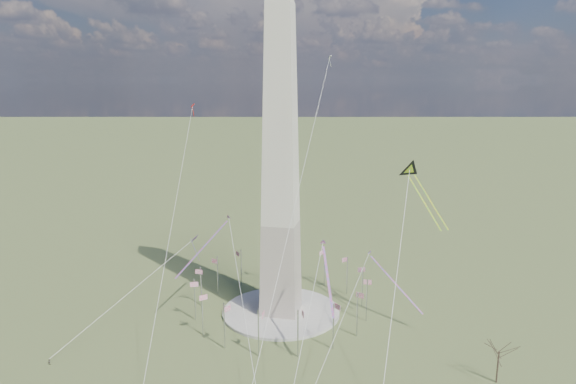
% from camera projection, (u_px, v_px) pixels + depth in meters
% --- Properties ---
extents(ground, '(2000.00, 2000.00, 0.00)m').
position_uv_depth(ground, '(281.00, 313.00, 158.18)').
color(ground, '#465C2E').
rests_on(ground, ground).
extents(plaza, '(36.00, 36.00, 0.80)m').
position_uv_depth(plaza, '(281.00, 312.00, 158.09)').
color(plaza, '#B8B3A8').
rests_on(plaza, ground).
extents(washington_monument, '(15.56, 15.56, 100.00)m').
position_uv_depth(washington_monument, '(281.00, 159.00, 147.94)').
color(washington_monument, '#B0A293').
rests_on(washington_monument, plaza).
extents(flagpole_ring, '(54.40, 54.40, 13.00)m').
position_uv_depth(flagpole_ring, '(281.00, 291.00, 156.62)').
color(flagpole_ring, silver).
rests_on(flagpole_ring, ground).
extents(tree_near, '(6.92, 6.92, 12.10)m').
position_uv_depth(tree_near, '(499.00, 349.00, 119.90)').
color(tree_near, '#4F3E30').
rests_on(tree_near, ground).
extents(person_west, '(0.74, 0.59, 1.47)m').
position_uv_depth(person_west, '(49.00, 362.00, 129.20)').
color(person_west, gray).
rests_on(person_west, ground).
extents(kite_delta_black, '(14.50, 19.35, 16.51)m').
position_uv_depth(kite_delta_black, '(412.00, 173.00, 147.18)').
color(kite_delta_black, black).
rests_on(kite_delta_black, ground).
extents(kite_diamond_purple, '(2.00, 2.96, 8.76)m').
position_uv_depth(kite_diamond_purple, '(195.00, 241.00, 159.55)').
color(kite_diamond_purple, '#3E1664').
rests_on(kite_diamond_purple, ground).
extents(kite_streamer_left, '(6.63, 19.13, 13.45)m').
position_uv_depth(kite_streamer_left, '(327.00, 268.00, 130.72)').
color(kite_streamer_left, '#FE2840').
rests_on(kite_streamer_left, ground).
extents(kite_streamer_mid, '(11.46, 19.41, 14.73)m').
position_uv_depth(kite_streamer_mid, '(211.00, 238.00, 153.10)').
color(kite_streamer_mid, '#FE2840').
rests_on(kite_streamer_mid, ground).
extents(kite_streamer_right, '(17.30, 13.28, 14.16)m').
position_uv_depth(kite_streamer_right, '(388.00, 274.00, 153.23)').
color(kite_streamer_right, '#FE2840').
rests_on(kite_streamer_right, ground).
extents(kite_small_red, '(1.90, 1.66, 4.96)m').
position_uv_depth(kite_small_red, '(193.00, 107.00, 188.56)').
color(kite_small_red, red).
rests_on(kite_small_red, ground).
extents(kite_small_white, '(1.36, 1.99, 4.19)m').
position_uv_depth(kite_small_white, '(330.00, 58.00, 186.92)').
color(kite_small_white, silver).
rests_on(kite_small_white, ground).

